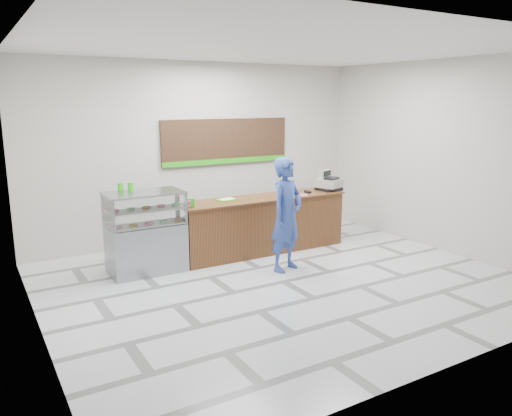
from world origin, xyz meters
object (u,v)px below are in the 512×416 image
cash_register (329,183)px  customer (286,215)px  display_case (146,232)px  sales_counter (262,224)px  serving_tray (226,199)px

cash_register → customer: (-1.69, -1.04, -0.24)m
display_case → sales_counter: bearing=0.0°
cash_register → serving_tray: cash_register is taller
sales_counter → serving_tray: bearing=172.5°
sales_counter → cash_register: bearing=-1.3°
customer → cash_register: bearing=11.2°
display_case → customer: (2.03, -1.07, 0.26)m
sales_counter → serving_tray: serving_tray is taller
display_case → cash_register: 3.75m
display_case → cash_register: size_ratio=2.44×
cash_register → customer: customer is taller
display_case → cash_register: (3.72, -0.03, 0.50)m
sales_counter → display_case: display_case is taller
display_case → serving_tray: bearing=3.5°
cash_register → customer: size_ratio=0.29×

